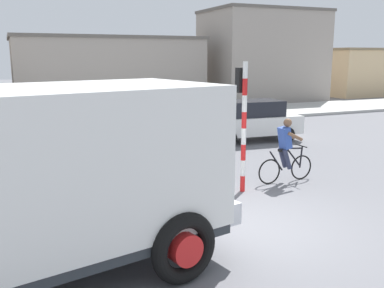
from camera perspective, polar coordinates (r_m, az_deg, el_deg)
The scene contains 9 objects.
ground_plane at distance 8.94m, azimuth 7.72°, elevation -10.44°, with size 120.00×120.00×0.00m, color slate.
sidewalk_far at distance 22.64m, azimuth -11.86°, elevation 3.06°, with size 80.00×5.00×0.16m, color #ADADA8.
truck_foreground at distance 6.64m, azimuth -18.90°, elevation -3.61°, with size 5.82×3.67×2.90m.
cyclist at distance 11.75m, azimuth 12.28°, elevation -0.83°, with size 1.73×0.50×1.72m.
traffic_light_pole at distance 10.61m, azimuth 6.70°, elevation 4.63°, with size 0.24×0.43×3.20m.
car_red_near at distance 17.34m, azimuth 7.62°, elevation 3.12°, with size 4.09×2.05×1.60m.
building_mid_block at distance 30.59m, azimuth -11.33°, elevation 9.38°, with size 12.08×7.72×4.55m.
building_corner_right at distance 33.03m, azimuth 9.20°, elevation 11.35°, with size 8.29×5.91×6.57m.
building_set_back at distance 40.70m, azimuth 20.57°, elevation 8.93°, with size 7.48×6.63×3.93m.
Camera 1 is at (-4.30, -7.09, 3.33)m, focal length 40.51 mm.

